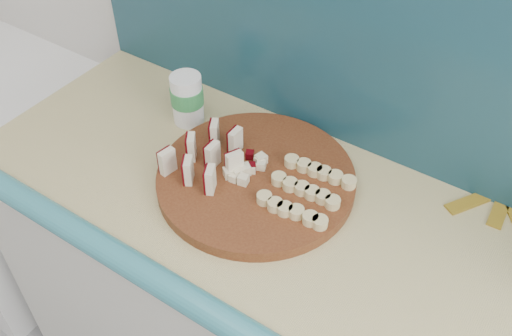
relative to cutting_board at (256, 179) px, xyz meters
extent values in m
cube|color=silver|center=(0.34, 0.27, 0.38)|extent=(3.60, 0.04, 2.60)
cube|color=#CCBC77|center=(0.44, -0.03, -0.03)|extent=(2.20, 0.60, 0.03)
cube|color=white|center=(-1.11, -0.03, -0.52)|extent=(0.70, 0.70, 0.80)
cylinder|color=#491F0F|center=(0.00, 0.00, 0.00)|extent=(0.48, 0.48, 0.03)
cube|color=beige|center=(-0.17, -0.10, 0.05)|extent=(0.02, 0.04, 0.06)
cube|color=#48050A|center=(-0.18, -0.10, 0.05)|extent=(0.01, 0.04, 0.06)
cube|color=beige|center=(-0.16, -0.03, 0.05)|extent=(0.02, 0.04, 0.06)
cube|color=#48050A|center=(-0.17, -0.03, 0.05)|extent=(0.01, 0.04, 0.06)
cube|color=beige|center=(-0.14, 0.04, 0.05)|extent=(0.02, 0.04, 0.06)
cube|color=#48050A|center=(-0.15, 0.04, 0.05)|extent=(0.01, 0.04, 0.06)
cube|color=beige|center=(-0.11, -0.10, 0.05)|extent=(0.02, 0.04, 0.06)
cube|color=#48050A|center=(-0.12, -0.10, 0.05)|extent=(0.01, 0.04, 0.06)
cube|color=beige|center=(-0.10, -0.03, 0.05)|extent=(0.02, 0.04, 0.06)
cube|color=#48050A|center=(-0.11, -0.03, 0.05)|extent=(0.01, 0.04, 0.06)
cube|color=beige|center=(-0.08, 0.04, 0.05)|extent=(0.02, 0.04, 0.06)
cube|color=#48050A|center=(-0.09, 0.04, 0.05)|extent=(0.01, 0.04, 0.06)
cube|color=beige|center=(-0.06, -0.09, 0.05)|extent=(0.02, 0.04, 0.06)
cube|color=#48050A|center=(-0.07, -0.10, 0.05)|extent=(0.01, 0.04, 0.06)
cube|color=beige|center=(-0.04, -0.03, 0.05)|extent=(0.02, 0.04, 0.06)
cube|color=#48050A|center=(-0.05, -0.03, 0.05)|extent=(0.01, 0.04, 0.06)
cube|color=#FCF5CA|center=(-0.02, 0.00, 0.03)|extent=(0.02, 0.02, 0.02)
cube|color=#FCF5CA|center=(-0.01, 0.01, 0.03)|extent=(0.02, 0.02, 0.02)
cube|color=#48050A|center=(-0.01, 0.02, 0.03)|extent=(0.02, 0.02, 0.02)
cube|color=#FCF5CA|center=(-0.03, 0.01, 0.03)|extent=(0.02, 0.02, 0.02)
cube|color=#FCF5CA|center=(-0.04, 0.02, 0.03)|extent=(0.02, 0.02, 0.02)
cube|color=#FCF5CA|center=(-0.05, 0.02, 0.03)|extent=(0.02, 0.02, 0.02)
cube|color=#FCF5CA|center=(-0.04, 0.00, 0.03)|extent=(0.02, 0.02, 0.02)
cube|color=#FCF5CA|center=(-0.05, -0.01, 0.03)|extent=(0.02, 0.02, 0.02)
cube|color=#48050A|center=(-0.05, -0.02, 0.03)|extent=(0.02, 0.02, 0.02)
cube|color=#FCF5CA|center=(-0.03, -0.02, 0.03)|extent=(0.02, 0.02, 0.02)
cube|color=#FCF5CA|center=(-0.02, -0.03, 0.03)|extent=(0.02, 0.02, 0.02)
cube|color=#FCF5CA|center=(-0.02, -0.01, 0.03)|extent=(0.02, 0.02, 0.02)
cube|color=#FCF5CA|center=(-0.01, -0.01, 0.03)|extent=(0.02, 0.02, 0.02)
cylinder|color=#D5C082|center=(0.06, -0.06, 0.02)|extent=(0.03, 0.03, 0.02)
cylinder|color=#D5C082|center=(0.09, -0.06, 0.02)|extent=(0.03, 0.03, 0.02)
cylinder|color=#D5C082|center=(0.12, -0.06, 0.02)|extent=(0.03, 0.03, 0.02)
cylinder|color=#D5C082|center=(0.14, -0.06, 0.02)|extent=(0.03, 0.03, 0.02)
cylinder|color=#D5C082|center=(0.17, -0.06, 0.02)|extent=(0.03, 0.03, 0.02)
cylinder|color=#D5C082|center=(0.20, -0.05, 0.02)|extent=(0.03, 0.03, 0.02)
cylinder|color=#D5C082|center=(0.06, 0.00, 0.02)|extent=(0.03, 0.03, 0.02)
cylinder|color=#D5C082|center=(0.08, 0.01, 0.02)|extent=(0.03, 0.03, 0.02)
cylinder|color=#D5C082|center=(0.11, 0.01, 0.02)|extent=(0.03, 0.03, 0.02)
cylinder|color=#D5C082|center=(0.14, 0.01, 0.02)|extent=(0.03, 0.03, 0.02)
cylinder|color=#D5C082|center=(0.17, 0.01, 0.02)|extent=(0.03, 0.03, 0.02)
cylinder|color=#D5C082|center=(0.19, 0.01, 0.02)|extent=(0.03, 0.03, 0.02)
cylinder|color=#D5C082|center=(0.05, 0.07, 0.02)|extent=(0.03, 0.03, 0.02)
cylinder|color=#D5C082|center=(0.08, 0.07, 0.02)|extent=(0.03, 0.03, 0.02)
cylinder|color=#D5C082|center=(0.11, 0.08, 0.02)|extent=(0.03, 0.03, 0.02)
cylinder|color=#D5C082|center=(0.13, 0.08, 0.02)|extent=(0.03, 0.03, 0.02)
cylinder|color=#D5C082|center=(0.16, 0.08, 0.02)|extent=(0.03, 0.03, 0.02)
cylinder|color=#D5C082|center=(0.19, 0.08, 0.02)|extent=(0.03, 0.03, 0.02)
cylinder|color=white|center=(-0.27, 0.10, 0.05)|extent=(0.08, 0.08, 0.14)
cylinder|color=#308545|center=(-0.27, 0.10, 0.06)|extent=(0.08, 0.08, 0.05)
cube|color=#AF8821|center=(0.44, 0.22, -0.01)|extent=(0.10, 0.14, 0.01)
cube|color=#AF8821|center=(0.49, 0.24, -0.01)|extent=(0.04, 0.15, 0.01)
camera|label=1|loc=(0.52, -0.77, 0.92)|focal=40.00mm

